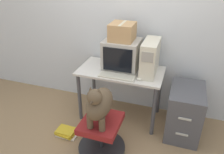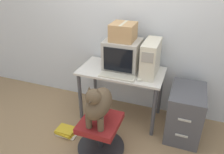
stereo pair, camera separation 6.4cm
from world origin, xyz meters
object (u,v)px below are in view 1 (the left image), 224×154
object	(u,v)px
keyboard	(117,76)
dog	(99,103)
pc_tower	(150,58)
filing_cabinet	(184,111)
cardboard_box	(122,32)
office_chair	(101,135)
crt_monitor	(122,54)
book_stack_floor	(66,133)

from	to	relation	value
keyboard	dog	xyz separation A→B (m)	(-0.03, -0.53, -0.07)
pc_tower	dog	bearing A→B (deg)	-116.89
filing_cabinet	cardboard_box	distance (m)	1.29
cardboard_box	filing_cabinet	bearing A→B (deg)	-9.37
keyboard	cardboard_box	distance (m)	0.56
dog	cardboard_box	world-z (taller)	cardboard_box
pc_tower	office_chair	world-z (taller)	pc_tower
crt_monitor	dog	world-z (taller)	crt_monitor
book_stack_floor	crt_monitor	bearing A→B (deg)	52.73
dog	filing_cabinet	xyz separation A→B (m)	(0.90, 0.67, -0.36)
dog	book_stack_floor	size ratio (longest dim) A/B	1.81
crt_monitor	pc_tower	size ratio (longest dim) A/B	0.99
office_chair	dog	size ratio (longest dim) A/B	1.10
keyboard	filing_cabinet	distance (m)	0.98
filing_cabinet	crt_monitor	bearing A→B (deg)	170.87
filing_cabinet	keyboard	bearing A→B (deg)	-171.08
office_chair	dog	xyz separation A→B (m)	(0.00, -0.04, 0.47)
crt_monitor	keyboard	xyz separation A→B (m)	(0.02, -0.28, -0.18)
keyboard	office_chair	xyz separation A→B (m)	(-0.03, -0.49, -0.54)
pc_tower	keyboard	size ratio (longest dim) A/B	1.01
cardboard_box	book_stack_floor	distance (m)	1.50
crt_monitor	filing_cabinet	distance (m)	1.09
keyboard	filing_cabinet	world-z (taller)	keyboard
keyboard	filing_cabinet	bearing A→B (deg)	8.92
pc_tower	book_stack_floor	bearing A→B (deg)	-144.13
cardboard_box	book_stack_floor	size ratio (longest dim) A/B	1.10
pc_tower	book_stack_floor	xyz separation A→B (m)	(-0.92, -0.66, -0.93)
crt_monitor	dog	distance (m)	0.85
crt_monitor	office_chair	world-z (taller)	crt_monitor
pc_tower	filing_cabinet	size ratio (longest dim) A/B	0.70
filing_cabinet	book_stack_floor	xyz separation A→B (m)	(-1.43, -0.56, -0.29)
filing_cabinet	book_stack_floor	world-z (taller)	filing_cabinet
crt_monitor	book_stack_floor	world-z (taller)	crt_monitor
pc_tower	filing_cabinet	xyz separation A→B (m)	(0.51, -0.10, -0.64)
office_chair	dog	distance (m)	0.47
keyboard	office_chair	size ratio (longest dim) A/B	0.80
crt_monitor	cardboard_box	size ratio (longest dim) A/B	1.47
filing_cabinet	book_stack_floor	size ratio (longest dim) A/B	2.31
pc_tower	filing_cabinet	world-z (taller)	pc_tower
pc_tower	dog	world-z (taller)	pc_tower
office_chair	book_stack_floor	bearing A→B (deg)	172.97
keyboard	book_stack_floor	distance (m)	1.00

